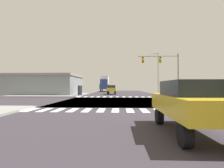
{
  "coord_description": "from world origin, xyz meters",
  "views": [
    {
      "loc": [
        -0.52,
        -19.01,
        1.68
      ],
      "look_at": [
        -1.77,
        11.91,
        2.08
      ],
      "focal_mm": 27.03,
      "sensor_mm": 36.0,
      "label": 1
    }
  ],
  "objects_px": {
    "sedan_nearside_1": "(112,89)",
    "box_truck_queued_1": "(105,83)",
    "sedan_crossing_2": "(189,102)",
    "street_lamp": "(157,70)",
    "bank_building": "(40,85)",
    "traffic_signal_mast": "(163,65)"
  },
  "relations": [
    {
      "from": "sedan_nearside_1",
      "to": "box_truck_queued_1",
      "type": "distance_m",
      "value": 18.04
    },
    {
      "from": "sedan_nearside_1",
      "to": "box_truck_queued_1",
      "type": "bearing_deg",
      "value": -80.4
    },
    {
      "from": "sedan_nearside_1",
      "to": "sedan_crossing_2",
      "type": "bearing_deg",
      "value": 97.9
    },
    {
      "from": "street_lamp",
      "to": "sedan_crossing_2",
      "type": "relative_size",
      "value": 2.03
    },
    {
      "from": "bank_building",
      "to": "sedan_nearside_1",
      "type": "relative_size",
      "value": 3.94
    },
    {
      "from": "bank_building",
      "to": "sedan_nearside_1",
      "type": "height_order",
      "value": "bank_building"
    },
    {
      "from": "traffic_signal_mast",
      "to": "sedan_nearside_1",
      "type": "distance_m",
      "value": 12.63
    },
    {
      "from": "street_lamp",
      "to": "box_truck_queued_1",
      "type": "xyz_separation_m",
      "value": [
        -12.59,
        16.69,
        -2.61
      ]
    },
    {
      "from": "traffic_signal_mast",
      "to": "sedan_crossing_2",
      "type": "relative_size",
      "value": 1.57
    },
    {
      "from": "street_lamp",
      "to": "box_truck_queued_1",
      "type": "height_order",
      "value": "street_lamp"
    },
    {
      "from": "traffic_signal_mast",
      "to": "sedan_nearside_1",
      "type": "relative_size",
      "value": 1.57
    },
    {
      "from": "bank_building",
      "to": "sedan_crossing_2",
      "type": "bearing_deg",
      "value": -55.76
    },
    {
      "from": "street_lamp",
      "to": "bank_building",
      "type": "relative_size",
      "value": 0.52
    },
    {
      "from": "traffic_signal_mast",
      "to": "box_truck_queued_1",
      "type": "distance_m",
      "value": 28.88
    },
    {
      "from": "street_lamp",
      "to": "bank_building",
      "type": "height_order",
      "value": "street_lamp"
    },
    {
      "from": "sedan_crossing_2",
      "to": "bank_building",
      "type": "bearing_deg",
      "value": 124.24
    },
    {
      "from": "sedan_crossing_2",
      "to": "box_truck_queued_1",
      "type": "bearing_deg",
      "value": 98.55
    },
    {
      "from": "bank_building",
      "to": "sedan_nearside_1",
      "type": "bearing_deg",
      "value": 7.34
    },
    {
      "from": "bank_building",
      "to": "sedan_crossing_2",
      "type": "height_order",
      "value": "bank_building"
    },
    {
      "from": "sedan_crossing_2",
      "to": "box_truck_queued_1",
      "type": "distance_m",
      "value": 47.11
    },
    {
      "from": "sedan_crossing_2",
      "to": "sedan_nearside_1",
      "type": "bearing_deg",
      "value": 97.9
    },
    {
      "from": "traffic_signal_mast",
      "to": "box_truck_queued_1",
      "type": "bearing_deg",
      "value": 113.01
    }
  ]
}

